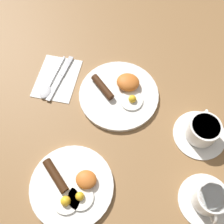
{
  "coord_description": "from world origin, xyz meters",
  "views": [
    {
      "loc": [
        -0.07,
        0.45,
        0.78
      ],
      "look_at": [
        0.01,
        0.08,
        0.03
      ],
      "focal_mm": 42.0,
      "sensor_mm": 36.0,
      "label": 1
    }
  ],
  "objects_px": {
    "breakfast_plate_near": "(120,93)",
    "breakfast_plate_far": "(72,186)",
    "knife": "(62,75)",
    "teacup_far": "(209,200)",
    "teacup_near": "(202,131)",
    "spoon": "(48,88)"
  },
  "relations": [
    {
      "from": "spoon",
      "to": "teacup_far",
      "type": "bearing_deg",
      "value": 71.31
    },
    {
      "from": "breakfast_plate_far",
      "to": "teacup_far",
      "type": "bearing_deg",
      "value": -174.01
    },
    {
      "from": "spoon",
      "to": "knife",
      "type": "bearing_deg",
      "value": 159.32
    },
    {
      "from": "breakfast_plate_near",
      "to": "teacup_far",
      "type": "distance_m",
      "value": 0.43
    },
    {
      "from": "breakfast_plate_far",
      "to": "teacup_near",
      "type": "distance_m",
      "value": 0.43
    },
    {
      "from": "teacup_near",
      "to": "knife",
      "type": "xyz_separation_m",
      "value": [
        0.5,
        -0.12,
        -0.02
      ]
    },
    {
      "from": "teacup_far",
      "to": "spoon",
      "type": "relative_size",
      "value": 0.82
    },
    {
      "from": "teacup_near",
      "to": "teacup_far",
      "type": "distance_m",
      "value": 0.2
    },
    {
      "from": "breakfast_plate_near",
      "to": "teacup_far",
      "type": "xyz_separation_m",
      "value": [
        -0.31,
        0.3,
        0.02
      ]
    },
    {
      "from": "knife",
      "to": "teacup_near",
      "type": "bearing_deg",
      "value": 84.07
    },
    {
      "from": "breakfast_plate_near",
      "to": "teacup_far",
      "type": "relative_size",
      "value": 1.75
    },
    {
      "from": "teacup_near",
      "to": "knife",
      "type": "relative_size",
      "value": 0.85
    },
    {
      "from": "breakfast_plate_near",
      "to": "knife",
      "type": "relative_size",
      "value": 1.37
    },
    {
      "from": "breakfast_plate_near",
      "to": "breakfast_plate_far",
      "type": "bearing_deg",
      "value": 77.54
    },
    {
      "from": "breakfast_plate_near",
      "to": "breakfast_plate_far",
      "type": "distance_m",
      "value": 0.34
    },
    {
      "from": "spoon",
      "to": "breakfast_plate_near",
      "type": "bearing_deg",
      "value": 103.41
    },
    {
      "from": "breakfast_plate_far",
      "to": "knife",
      "type": "xyz_separation_m",
      "value": [
        0.14,
        -0.37,
        -0.0
      ]
    },
    {
      "from": "teacup_near",
      "to": "knife",
      "type": "distance_m",
      "value": 0.51
    },
    {
      "from": "breakfast_plate_near",
      "to": "teacup_near",
      "type": "distance_m",
      "value": 0.29
    },
    {
      "from": "breakfast_plate_far",
      "to": "teacup_far",
      "type": "distance_m",
      "value": 0.38
    },
    {
      "from": "teacup_near",
      "to": "teacup_far",
      "type": "height_order",
      "value": "same"
    },
    {
      "from": "knife",
      "to": "teacup_far",
      "type": "bearing_deg",
      "value": 66.26
    }
  ]
}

